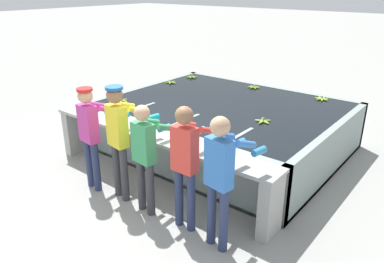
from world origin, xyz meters
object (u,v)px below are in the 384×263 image
Objects in this scene: worker_0 at (91,129)px; banana_bunch_floating_5 at (122,101)px; banana_bunch_floating_1 at (192,77)px; knife_0 at (95,113)px; banana_bunch_floating_0 at (254,87)px; banana_bunch_floating_4 at (322,99)px; worker_1 at (120,132)px; banana_bunch_floating_2 at (263,121)px; banana_bunch_floating_3 at (171,82)px; worker_3 at (186,157)px; worker_4 at (221,172)px; worker_2 at (146,150)px.

worker_0 is 5.71× the size of banana_bunch_floating_5.
banana_bunch_floating_1 is 1.00× the size of banana_bunch_floating_5.
worker_0 is 0.98m from knife_0.
banana_bunch_floating_1 is at bearing -175.90° from banana_bunch_floating_0.
banana_bunch_floating_4 reaches higher than knife_0.
knife_0 is at bearing 156.77° from worker_1.
worker_1 is at bearing -90.08° from banana_bunch_floating_0.
worker_1 is 5.09× the size of knife_0.
banana_bunch_floating_4 is at bearing 49.76° from knife_0.
banana_bunch_floating_1 is at bearing 93.77° from banana_bunch_floating_5.
banana_bunch_floating_2 is at bearing -98.75° from banana_bunch_floating_4.
banana_bunch_floating_3 is (-2.85, 0.96, 0.00)m from banana_bunch_floating_2.
worker_3 is 0.56m from worker_4.
worker_0 is 0.56m from worker_1.
worker_1 reaches higher than worker_3.
banana_bunch_floating_2 is at bearing -30.42° from banana_bunch_floating_1.
worker_0 reaches higher than banana_bunch_floating_3.
worker_1 reaches higher than banana_bunch_floating_1.
worker_2 is at bearing -107.39° from banana_bunch_floating_2.
banana_bunch_floating_0 is 0.99× the size of banana_bunch_floating_1.
worker_1 is 3.76m from banana_bunch_floating_0.
banana_bunch_floating_1 is (-3.36, 3.67, -0.10)m from worker_4.
banana_bunch_floating_4 and banana_bunch_floating_5 have the same top height.
worker_3 is at bearing -89.76° from banana_bunch_floating_2.
banana_bunch_floating_4 is (2.02, 3.90, -0.07)m from worker_0.
worker_1 is 1.03× the size of worker_3.
banana_bunch_floating_3 is at bearing 119.39° from worker_1.
worker_4 is at bearing -1.11° from worker_1.
worker_3 is at bearing 173.62° from worker_4.
worker_4 is at bearing -0.16° from worker_2.
knife_0 is at bearing 139.58° from worker_0.
banana_bunch_floating_1 and banana_bunch_floating_2 have the same top height.
banana_bunch_floating_1 is 2.32m from banana_bunch_floating_5.
worker_1 reaches higher than worker_2.
worker_2 is 0.93× the size of worker_4.
banana_bunch_floating_0 is at bearing 89.92° from worker_1.
worker_4 is 5.96× the size of banana_bunch_floating_5.
worker_4 is 4.98m from banana_bunch_floating_1.
worker_2 is at bearing -34.04° from banana_bunch_floating_5.
banana_bunch_floating_2 is at bearing 50.10° from worker_0.
banana_bunch_floating_5 is 0.79m from knife_0.
worker_0 is 2.30m from worker_4.
worker_0 is 3.88m from banana_bunch_floating_0.
worker_1 is 4.09m from banana_bunch_floating_4.
worker_4 is 5.00× the size of knife_0.
banana_bunch_floating_4 is (-0.28, 3.85, -0.10)m from worker_4.
worker_1 is at bearing -66.08° from banana_bunch_floating_1.
banana_bunch_floating_5 is at bearing -139.60° from banana_bunch_floating_4.
banana_bunch_floating_3 is at bearing 97.05° from banana_bunch_floating_5.
worker_2 is 5.56× the size of banana_bunch_floating_4.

